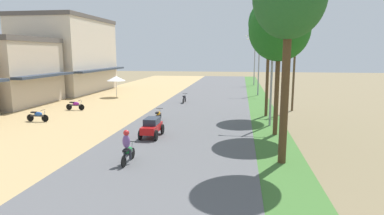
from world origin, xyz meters
name	(u,v)px	position (x,y,z in m)	size (l,w,h in m)	color
shophouse_mid	(9,71)	(-19.97, 25.58, 3.46)	(8.42, 9.11, 6.90)	#C6B299
shophouse_far	(68,55)	(-19.98, 37.39, 5.05)	(9.98, 13.69, 10.10)	beige
parked_motorbike_second	(38,115)	(-11.82, 17.86, 0.55)	(1.80, 0.54, 0.94)	black
parked_motorbike_third	(75,105)	(-11.52, 23.13, 0.55)	(1.80, 0.54, 0.94)	black
vendor_umbrella	(116,78)	(-11.13, 32.35, 2.31)	(2.20, 2.20, 2.52)	#99999E
median_tree_second	(279,30)	(5.91, 16.44, 6.68)	(3.76, 3.76, 8.60)	#4C351E
median_tree_third	(269,23)	(5.80, 22.86, 7.66)	(3.36, 3.36, 9.51)	#4C351E
streetlamp_near	(272,68)	(5.80, 19.14, 4.28)	(3.16, 0.20, 7.26)	gray
streetlamp_mid	(259,62)	(5.80, 36.62, 4.23)	(3.16, 0.20, 7.16)	gray
streetlamp_far	(255,56)	(5.80, 49.79, 4.76)	(3.16, 0.20, 8.21)	gray
utility_pole_near	(295,55)	(8.41, 26.11, 5.16)	(1.80, 0.20, 9.94)	brown
car_sedan_red	(152,126)	(-1.83, 14.61, 0.74)	(1.10, 2.26, 1.19)	red
motorbike_foreground_rider	(127,148)	(-1.63, 9.58, 0.86)	(0.54, 1.80, 1.66)	black
motorbike_ahead_second	(158,115)	(-2.63, 19.32, 0.57)	(0.54, 1.80, 0.94)	black
motorbike_ahead_third	(184,98)	(-2.27, 29.06, 0.57)	(0.54, 1.80, 0.94)	black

